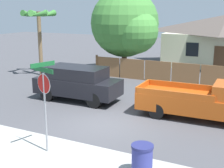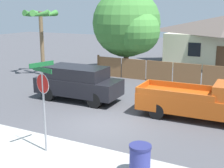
{
  "view_description": "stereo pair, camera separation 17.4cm",
  "coord_description": "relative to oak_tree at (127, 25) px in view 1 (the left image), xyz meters",
  "views": [
    {
      "loc": [
        6.04,
        -11.05,
        4.87
      ],
      "look_at": [
        0.01,
        0.91,
        1.6
      ],
      "focal_mm": 50.0,
      "sensor_mm": 36.0,
      "label": 1
    },
    {
      "loc": [
        6.19,
        -10.97,
        4.87
      ],
      "look_at": [
        0.01,
        0.91,
        1.6
      ],
      "focal_mm": 50.0,
      "sensor_mm": 36.0,
      "label": 2
    }
  ],
  "objects": [
    {
      "name": "trash_bin",
      "position": [
        6.64,
        -13.65,
        -3.16
      ],
      "size": [
        0.67,
        0.67,
        0.96
      ],
      "color": "navy",
      "rests_on": "ground"
    },
    {
      "name": "stop_sign",
      "position": [
        3.1,
        -13.65,
        -1.5
      ],
      "size": [
        1.02,
        0.92,
        3.15
      ],
      "rotation": [
        0.0,
        0.0,
        -0.27
      ],
      "color": "gray",
      "rests_on": "ground"
    },
    {
      "name": "wooden_fence",
      "position": [
        5.92,
        -1.78,
        -2.95
      ],
      "size": [
        15.18,
        0.12,
        1.51
      ],
      "color": "brown",
      "rests_on": "ground"
    },
    {
      "name": "orange_pickup",
      "position": [
        7.35,
        -7.92,
        -2.81
      ],
      "size": [
        5.47,
        2.01,
        1.74
      ],
      "rotation": [
        0.0,
        0.0,
        0.03
      ],
      "color": "#B74C14",
      "rests_on": "ground"
    },
    {
      "name": "red_suv",
      "position": [
        0.66,
        -7.92,
        -2.65
      ],
      "size": [
        4.64,
        2.01,
        1.84
      ],
      "rotation": [
        0.0,
        0.0,
        0.03
      ],
      "color": "black",
      "rests_on": "ground"
    },
    {
      "name": "oak_tree",
      "position": [
        0.0,
        0.0,
        0.0
      ],
      "size": [
        5.36,
        5.1,
        6.32
      ],
      "color": "brown",
      "rests_on": "ground"
    },
    {
      "name": "sidewalk_strip",
      "position": [
        3.6,
        -14.15,
        -3.65
      ],
      "size": [
        36.0,
        3.2,
        0.01
      ],
      "color": "#A3A39E",
      "rests_on": "ground"
    },
    {
      "name": "ground_plane",
      "position": [
        3.6,
        -10.55,
        -3.65
      ],
      "size": [
        80.0,
        80.0,
        0.0
      ],
      "primitive_type": "plane",
      "color": "#47474C"
    },
    {
      "name": "palm_tree",
      "position": [
        -5.29,
        -3.64,
        0.4
      ],
      "size": [
        2.36,
        2.56,
        4.75
      ],
      "color": "brown",
      "rests_on": "ground"
    }
  ]
}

